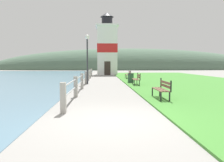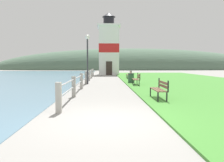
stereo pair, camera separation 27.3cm
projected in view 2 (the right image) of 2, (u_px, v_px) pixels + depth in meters
name	position (u px, v px, depth m)	size (l,w,h in m)	color
ground_plane	(106.00, 120.00, 6.32)	(160.00, 160.00, 0.00)	gray
grass_verge	(190.00, 82.00, 19.61)	(12.00, 39.24, 0.06)	#428433
seawall_railing	(86.00, 77.00, 17.80)	(0.18, 21.42, 1.03)	#A8A399
park_bench_near	(160.00, 88.00, 9.90)	(0.49, 1.68, 0.94)	brown
park_bench_midway	(137.00, 78.00, 16.52)	(0.57, 1.78, 0.94)	brown
park_bench_far	(129.00, 74.00, 23.78)	(0.54, 1.92, 0.94)	brown
lighthouse	(109.00, 48.00, 33.05)	(3.38, 3.38, 9.31)	white
trash_bin	(131.00, 78.00, 18.37)	(0.54, 0.54, 0.84)	#2D5138
lamp_post	(87.00, 50.00, 17.51)	(0.36, 0.36, 3.96)	#333338
distant_hillside	(133.00, 70.00, 62.55)	(80.00, 16.00, 12.00)	#4C6651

